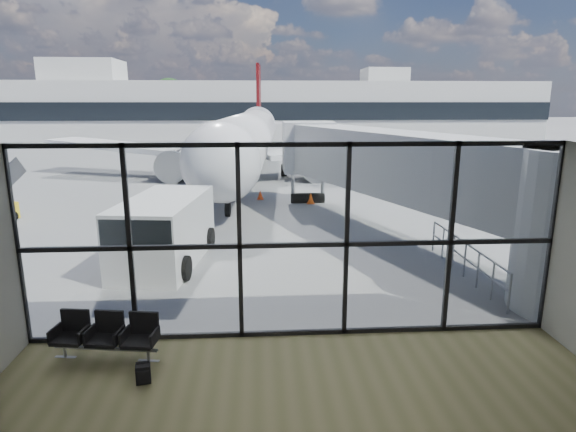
{
  "coord_description": "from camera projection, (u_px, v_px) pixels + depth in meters",
  "views": [
    {
      "loc": [
        -0.78,
        -10.3,
        5.34
      ],
      "look_at": [
        0.07,
        3.0,
        2.15
      ],
      "focal_mm": 30.0,
      "sensor_mm": 36.0,
      "label": 1
    }
  ],
  "objects": [
    {
      "name": "ground",
      "position": [
        265.0,
        154.0,
        50.11
      ],
      "size": [
        220.0,
        220.0,
        0.0
      ],
      "primitive_type": "plane",
      "color": "slate",
      "rests_on": "ground"
    },
    {
      "name": "lounge_shell",
      "position": [
        322.0,
        322.0,
        6.01
      ],
      "size": [
        12.02,
        8.01,
        4.51
      ],
      "color": "#676441",
      "rests_on": "ground"
    },
    {
      "name": "glass_curtain_wall",
      "position": [
        293.0,
        243.0,
        10.77
      ],
      "size": [
        12.1,
        0.12,
        4.5
      ],
      "color": "white",
      "rests_on": "ground"
    },
    {
      "name": "jet_bridge",
      "position": [
        411.0,
        173.0,
        17.82
      ],
      "size": [
        8.0,
        16.5,
        4.33
      ],
      "color": "#949799",
      "rests_on": "ground"
    },
    {
      "name": "apron_railing",
      "position": [
        465.0,
        255.0,
        14.87
      ],
      "size": [
        0.06,
        5.46,
        1.11
      ],
      "color": "gray",
      "rests_on": "ground"
    },
    {
      "name": "far_terminal",
      "position": [
        258.0,
        109.0,
        70.42
      ],
      "size": [
        80.0,
        12.2,
        11.0
      ],
      "color": "#B2B2AD",
      "rests_on": "ground"
    },
    {
      "name": "tree_1",
      "position": [
        19.0,
        102.0,
        77.52
      ],
      "size": [
        5.61,
        5.61,
        8.07
      ],
      "color": "#382619",
      "rests_on": "ground"
    },
    {
      "name": "tree_2",
      "position": [
        57.0,
        98.0,
        77.75
      ],
      "size": [
        6.27,
        6.27,
        9.03
      ],
      "color": "#382619",
      "rests_on": "ground"
    },
    {
      "name": "tree_3",
      "position": [
        96.0,
        106.0,
        78.41
      ],
      "size": [
        4.95,
        4.95,
        7.12
      ],
      "color": "#382619",
      "rests_on": "ground"
    },
    {
      "name": "tree_4",
      "position": [
        133.0,
        102.0,
        78.64
      ],
      "size": [
        5.61,
        5.61,
        8.07
      ],
      "color": "#382619",
      "rests_on": "ground"
    },
    {
      "name": "tree_5",
      "position": [
        170.0,
        98.0,
        78.87
      ],
      "size": [
        6.27,
        6.27,
        9.03
      ],
      "color": "#382619",
      "rests_on": "ground"
    },
    {
      "name": "seating_row",
      "position": [
        107.0,
        333.0,
        10.2
      ],
      "size": [
        2.22,
        0.92,
        0.99
      ],
      "rotation": [
        0.0,
        0.0,
        -0.15
      ],
      "color": "gray",
      "rests_on": "ground"
    },
    {
      "name": "backpack",
      "position": [
        143.0,
        374.0,
        9.3
      ],
      "size": [
        0.31,
        0.3,
        0.42
      ],
      "rotation": [
        0.0,
        0.0,
        0.19
      ],
      "color": "black",
      "rests_on": "ground"
    },
    {
      "name": "airliner",
      "position": [
        248.0,
        137.0,
        35.28
      ],
      "size": [
        30.21,
        35.02,
        9.02
      ],
      "rotation": [
        0.0,
        0.0,
        -0.06
      ],
      "color": "silver",
      "rests_on": "ground"
    },
    {
      "name": "service_van",
      "position": [
        163.0,
        231.0,
        16.02
      ],
      "size": [
        3.0,
        5.34,
        2.21
      ],
      "rotation": [
        0.0,
        0.0,
        -0.13
      ],
      "color": "silver",
      "rests_on": "ground"
    },
    {
      "name": "belt_loader",
      "position": [
        200.0,
        171.0,
        33.57
      ],
      "size": [
        1.55,
        3.68,
        1.68
      ],
      "rotation": [
        0.0,
        0.0,
        -0.03
      ],
      "color": "black",
      "rests_on": "ground"
    },
    {
      "name": "traffic_cone_a",
      "position": [
        224.0,
        196.0,
        26.48
      ],
      "size": [
        0.38,
        0.38,
        0.54
      ],
      "color": "#DA430B",
      "rests_on": "ground"
    },
    {
      "name": "traffic_cone_b",
      "position": [
        311.0,
        198.0,
        25.69
      ],
      "size": [
        0.41,
        0.41,
        0.59
      ],
      "color": "#E34D0B",
      "rests_on": "ground"
    },
    {
      "name": "traffic_cone_c",
      "position": [
        260.0,
        195.0,
        26.82
      ],
      "size": [
        0.36,
        0.36,
        0.51
      ],
      "color": "#FF440D",
      "rests_on": "ground"
    }
  ]
}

